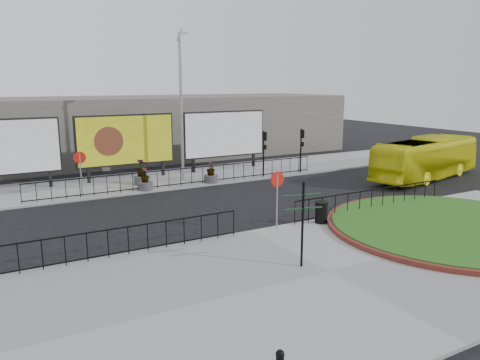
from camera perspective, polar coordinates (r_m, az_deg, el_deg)
ground at (r=19.72m, az=1.38°, el=-6.46°), size 90.00×90.00×0.00m
pavement_near at (r=15.88m, az=10.82°, el=-11.09°), size 30.00×10.00×0.12m
pavement_far at (r=30.29m, az=-10.29°, el=-0.01°), size 44.00×6.00×0.12m
brick_edge at (r=21.76m, az=24.45°, el=-5.20°), size 10.40×10.40×0.18m
grass_lawn at (r=21.76m, az=24.46°, el=-5.15°), size 10.00×10.00×0.22m
railing_near_left at (r=17.10m, az=-15.78°, el=-7.47°), size 10.00×0.10×1.10m
railing_near_right at (r=23.20m, az=15.73°, el=-2.37°), size 9.00×0.10×1.10m
railing_far at (r=28.04m, az=-6.58°, el=0.42°), size 18.00×0.10×1.10m
speed_sign_far at (r=26.24m, az=-18.90°, el=1.83°), size 0.64×0.07×2.47m
speed_sign_near at (r=19.40m, az=4.55°, el=-0.92°), size 0.64×0.07×2.47m
billboard_left at (r=29.29m, az=-27.05°, el=3.51°), size 6.20×0.31×4.10m
billboard_mid at (r=30.37m, az=-13.75°, el=4.72°), size 6.20×0.31×4.10m
billboard_right at (r=32.93m, az=-1.91°, el=5.59°), size 6.20×0.31×4.10m
lamp_post at (r=29.29m, az=-7.17°, el=9.09°), size 0.74×0.18×9.23m
signal_pole_a at (r=30.36m, az=2.95°, el=4.09°), size 0.22×0.26×3.00m
signal_pole_b at (r=32.05m, az=7.50°, el=4.42°), size 0.22×0.26×3.00m
building_backdrop at (r=39.44m, az=-15.25°, el=6.07°), size 40.00×10.00×5.00m
fingerpost_sign at (r=15.56m, az=7.65°, el=-4.37°), size 1.36×0.48×2.91m
litter_bin at (r=20.85m, az=9.88°, el=-3.89°), size 0.57×0.57×0.95m
bus at (r=32.55m, az=21.77°, el=2.47°), size 10.04×4.23×2.72m
planter_a at (r=27.31m, az=-11.50°, el=-0.24°), size 0.88×0.88×1.31m
planter_b at (r=28.79m, az=-11.88°, el=0.64°), size 0.96×0.96×1.57m
planter_c at (r=28.82m, az=-3.57°, el=0.70°), size 0.87×0.87×1.36m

